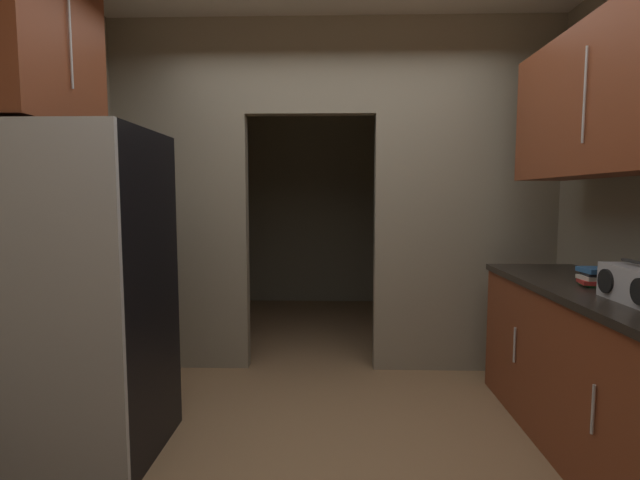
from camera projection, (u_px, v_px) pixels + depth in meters
name	position (u px, v px, depth m)	size (l,w,h in m)	color
ground	(332.00, 473.00, 2.35)	(20.00, 20.00, 0.00)	#93704C
kitchen_partition	(340.00, 186.00, 3.69)	(3.48, 0.12, 2.76)	gray
adjoining_room_shell	(333.00, 198.00, 5.44)	(3.48, 2.52, 2.76)	gray
refrigerator	(85.00, 296.00, 2.46)	(0.74, 0.78, 1.74)	black
lower_cabinet_run	(605.00, 376.00, 2.44)	(0.63, 2.00, 0.90)	brown
upper_cabinet_counterside	(621.00, 95.00, 2.31)	(0.36, 1.80, 0.79)	brown
upper_cabinet_fridgeside	(35.00, 32.00, 2.44)	(0.36, 0.81, 0.97)	brown
boombox	(640.00, 286.00, 2.12)	(0.18, 0.42, 0.19)	#B2B2B7
book_stack	(593.00, 277.00, 2.55)	(0.15, 0.16, 0.10)	#388C47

